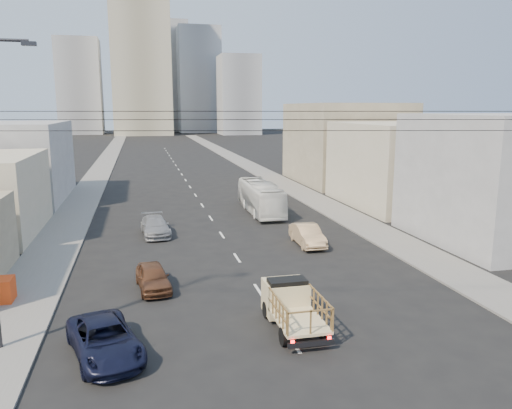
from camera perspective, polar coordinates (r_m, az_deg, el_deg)
name	(u,v)px	position (r m, az deg, el deg)	size (l,w,h in m)	color
ground	(309,366)	(19.54, 6.05, -17.91)	(420.00, 420.00, 0.00)	black
sidewalk_left	(104,165)	(86.83, -17.03, 4.30)	(3.50, 180.00, 0.12)	slate
sidewalk_right	(242,162)	(88.38, -1.61, 4.88)	(3.50, 180.00, 0.12)	slate
lane_dashes	(184,177)	(70.00, -8.28, 3.12)	(0.15, 104.00, 0.01)	silver
flatbed_pickup	(293,303)	(22.10, 4.21, -11.19)	(1.95, 4.41, 1.90)	beige
navy_pickup	(105,340)	(20.63, -16.89, -14.57)	(2.27, 4.92, 1.37)	black
city_bus	(261,197)	(45.54, 0.53, 0.84)	(2.37, 10.13, 2.82)	white
sedan_brown	(153,277)	(27.08, -11.70, -8.13)	(1.57, 3.90, 1.33)	#57321E
sedan_tan	(307,235)	(34.97, 5.90, -3.49)	(1.53, 4.38, 1.44)	tan
sedan_grey	(155,226)	(38.28, -11.45, -2.43)	(1.94, 4.77, 1.38)	gray
overhead_wires	(300,121)	(18.55, 5.08, 9.54)	(23.01, 5.02, 0.72)	black
bldg_right_near	(500,179)	(39.30, 26.13, 2.66)	(10.00, 12.00, 9.00)	gray
bldg_right_mid	(405,164)	(51.13, 16.64, 4.42)	(11.00, 14.00, 8.00)	#B8B094
bldg_right_far	(345,143)	(65.56, 10.14, 6.93)	(12.00, 16.00, 10.00)	gray
bldg_left_far	(2,162)	(57.06, -27.05, 4.32)	(12.00, 16.00, 8.00)	gray
high_rise_tower	(140,48)	(187.26, -13.07, 17.00)	(20.00, 20.00, 60.00)	tan
midrise_ne	(199,81)	(202.80, -6.55, 13.88)	(16.00, 16.00, 40.00)	gray
midrise_nw	(80,87)	(197.31, -19.47, 12.56)	(15.00, 15.00, 34.00)	gray
midrise_back	(166,77)	(216.81, -10.29, 14.12)	(18.00, 18.00, 44.00)	gray
midrise_east	(239,95)	(184.68, -1.98, 12.38)	(14.00, 14.00, 28.00)	gray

